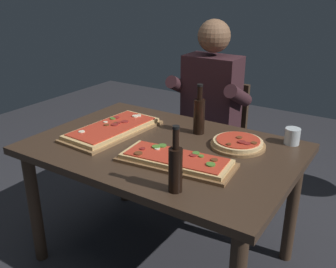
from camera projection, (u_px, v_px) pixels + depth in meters
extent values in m
plane|color=#2D2D33|center=(164.00, 257.00, 2.31)|extent=(6.40, 6.40, 0.00)
cube|color=#3D2B1E|center=(163.00, 149.00, 2.04)|extent=(1.40, 0.96, 0.04)
cylinder|color=#3D2B1E|center=(35.00, 208.00, 2.18)|extent=(0.07, 0.07, 0.70)
cylinder|color=#3D2B1E|center=(123.00, 157.00, 2.81)|extent=(0.07, 0.07, 0.70)
cylinder|color=#3D2B1E|center=(292.00, 208.00, 2.18)|extent=(0.07, 0.07, 0.70)
cube|color=brown|center=(176.00, 162.00, 1.83)|extent=(0.59, 0.29, 0.02)
cube|color=#DBB270|center=(176.00, 159.00, 1.82)|extent=(0.55, 0.25, 0.02)
cube|color=red|center=(176.00, 157.00, 1.82)|extent=(0.50, 0.23, 0.01)
cylinder|color=maroon|center=(193.00, 155.00, 1.82)|extent=(0.04, 0.04, 0.00)
cylinder|color=#4C7F2D|center=(211.00, 164.00, 1.73)|extent=(0.04, 0.04, 0.01)
cylinder|color=brown|center=(138.00, 153.00, 1.84)|extent=(0.04, 0.04, 0.01)
cylinder|color=#4C7F2D|center=(196.00, 153.00, 1.84)|extent=(0.04, 0.04, 0.01)
cylinder|color=brown|center=(214.00, 160.00, 1.77)|extent=(0.03, 0.03, 0.01)
cylinder|color=#4C7F2D|center=(201.00, 156.00, 1.81)|extent=(0.03, 0.03, 0.01)
cylinder|color=#4C7F2D|center=(162.00, 146.00, 1.92)|extent=(0.04, 0.04, 0.01)
cylinder|color=#4C7F2D|center=(156.00, 147.00, 1.91)|extent=(0.04, 0.04, 0.01)
cylinder|color=maroon|center=(143.00, 149.00, 1.89)|extent=(0.03, 0.03, 0.01)
cylinder|color=beige|center=(157.00, 149.00, 1.89)|extent=(0.03, 0.03, 0.00)
cube|color=olive|center=(113.00, 131.00, 2.21)|extent=(0.33, 0.61, 0.02)
cube|color=#DBB270|center=(113.00, 128.00, 2.21)|extent=(0.29, 0.57, 0.02)
cube|color=red|center=(112.00, 126.00, 2.20)|extent=(0.26, 0.52, 0.01)
cylinder|color=maroon|center=(125.00, 122.00, 2.26)|extent=(0.04, 0.04, 0.00)
cylinder|color=brown|center=(116.00, 123.00, 2.23)|extent=(0.04, 0.04, 0.00)
cylinder|color=beige|center=(82.00, 132.00, 2.11)|extent=(0.04, 0.04, 0.00)
cylinder|color=maroon|center=(117.00, 118.00, 2.32)|extent=(0.04, 0.04, 0.01)
cylinder|color=beige|center=(139.00, 116.00, 2.35)|extent=(0.03, 0.03, 0.01)
cylinder|color=brown|center=(106.00, 125.00, 2.20)|extent=(0.03, 0.03, 0.01)
cylinder|color=beige|center=(135.00, 116.00, 2.34)|extent=(0.04, 0.04, 0.01)
cylinder|color=#4C7F2D|center=(113.00, 118.00, 2.30)|extent=(0.03, 0.03, 0.01)
cylinder|color=beige|center=(105.00, 122.00, 2.25)|extent=(0.02, 0.02, 0.00)
cylinder|color=maroon|center=(115.00, 125.00, 2.21)|extent=(0.04, 0.04, 0.01)
cylinder|color=maroon|center=(119.00, 123.00, 2.23)|extent=(0.03, 0.03, 0.01)
cylinder|color=olive|center=(238.00, 145.00, 2.02)|extent=(0.29, 0.29, 0.02)
cylinder|color=#E5C184|center=(238.00, 142.00, 2.01)|extent=(0.26, 0.26, 0.02)
cylinder|color=red|center=(238.00, 140.00, 2.01)|extent=(0.23, 0.23, 0.01)
cylinder|color=brown|center=(239.00, 138.00, 2.02)|extent=(0.03, 0.03, 0.01)
cylinder|color=brown|center=(229.00, 144.00, 1.94)|extent=(0.03, 0.03, 0.01)
cylinder|color=brown|center=(243.00, 142.00, 1.96)|extent=(0.02, 0.02, 0.01)
cylinder|color=maroon|center=(242.00, 142.00, 1.96)|extent=(0.04, 0.04, 0.01)
cylinder|color=brown|center=(254.00, 143.00, 1.96)|extent=(0.03, 0.03, 0.01)
cylinder|color=maroon|center=(247.00, 143.00, 1.95)|extent=(0.04, 0.04, 0.00)
cylinder|color=black|center=(175.00, 170.00, 1.56)|extent=(0.06, 0.06, 0.19)
cylinder|color=black|center=(176.00, 139.00, 1.51)|extent=(0.03, 0.03, 0.09)
cylinder|color=black|center=(176.00, 127.00, 1.49)|extent=(0.03, 0.03, 0.01)
cylinder|color=black|center=(199.00, 117.00, 2.17)|extent=(0.06, 0.06, 0.20)
cylinder|color=black|center=(200.00, 93.00, 2.11)|extent=(0.03, 0.03, 0.08)
cylinder|color=black|center=(200.00, 85.00, 2.10)|extent=(0.03, 0.03, 0.01)
cylinder|color=silver|center=(292.00, 136.00, 2.04)|extent=(0.08, 0.08, 0.09)
cylinder|color=#5B3814|center=(292.00, 141.00, 2.05)|extent=(0.07, 0.07, 0.03)
cube|color=#3D2B1E|center=(209.00, 145.00, 2.81)|extent=(0.44, 0.44, 0.04)
cube|color=#3D2B1E|center=(223.00, 109.00, 2.88)|extent=(0.40, 0.04, 0.42)
cylinder|color=#3D2B1E|center=(174.00, 176.00, 2.85)|extent=(0.04, 0.04, 0.41)
cylinder|color=#3D2B1E|center=(220.00, 190.00, 2.65)|extent=(0.04, 0.04, 0.41)
cylinder|color=#3D2B1E|center=(198.00, 158.00, 3.14)|extent=(0.04, 0.04, 0.41)
cylinder|color=#3D2B1E|center=(241.00, 169.00, 2.95)|extent=(0.04, 0.04, 0.41)
cylinder|color=#23232D|center=(185.00, 176.00, 2.80)|extent=(0.11, 0.11, 0.45)
cylinder|color=#23232D|center=(209.00, 183.00, 2.70)|extent=(0.11, 0.11, 0.45)
cube|color=#23232D|center=(203.00, 140.00, 2.71)|extent=(0.34, 0.40, 0.12)
cube|color=#381E23|center=(212.00, 93.00, 2.66)|extent=(0.38, 0.22, 0.52)
sphere|color=brown|center=(214.00, 36.00, 2.52)|extent=(0.22, 0.22, 0.22)
cylinder|color=#381E23|center=(181.00, 86.00, 2.73)|extent=(0.09, 0.31, 0.21)
cylinder|color=#381E23|center=(238.00, 96.00, 2.51)|extent=(0.09, 0.31, 0.21)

